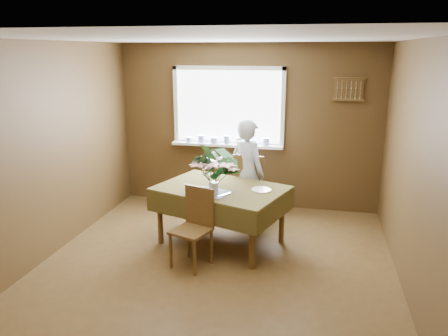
% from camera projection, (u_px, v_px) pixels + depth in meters
% --- Properties ---
extents(floor, '(4.50, 4.50, 0.00)m').
position_uv_depth(floor, '(214.00, 271.00, 4.88)').
color(floor, '#50391B').
rests_on(floor, ground).
extents(ceiling, '(4.50, 4.50, 0.00)m').
position_uv_depth(ceiling, '(212.00, 38.00, 4.22)').
color(ceiling, white).
rests_on(ceiling, wall_back).
extents(wall_back, '(4.00, 0.00, 4.00)m').
position_uv_depth(wall_back, '(248.00, 127.00, 6.67)').
color(wall_back, brown).
rests_on(wall_back, floor).
extents(wall_front, '(4.00, 0.00, 4.00)m').
position_uv_depth(wall_front, '(117.00, 262.00, 2.43)').
color(wall_front, brown).
rests_on(wall_front, floor).
extents(wall_left, '(0.00, 4.50, 4.50)m').
position_uv_depth(wall_left, '(42.00, 154.00, 4.96)').
color(wall_left, brown).
rests_on(wall_left, floor).
extents(wall_right, '(0.00, 4.50, 4.50)m').
position_uv_depth(wall_right, '(417.00, 174.00, 4.14)').
color(wall_right, brown).
rests_on(wall_right, floor).
extents(window_assembly, '(1.72, 0.20, 1.22)m').
position_uv_depth(window_assembly, '(228.00, 121.00, 6.66)').
color(window_assembly, white).
rests_on(window_assembly, wall_back).
extents(spoon_rack, '(0.44, 0.05, 0.33)m').
position_uv_depth(spoon_rack, '(349.00, 89.00, 6.18)').
color(spoon_rack, brown).
rests_on(spoon_rack, wall_back).
extents(dining_table, '(1.78, 1.48, 0.75)m').
position_uv_depth(dining_table, '(221.00, 194.00, 5.43)').
color(dining_table, brown).
rests_on(dining_table, floor).
extents(chair_far, '(0.47, 0.47, 1.01)m').
position_uv_depth(chair_far, '(250.00, 186.00, 6.11)').
color(chair_far, brown).
rests_on(chair_far, floor).
extents(chair_near, '(0.49, 0.49, 0.90)m').
position_uv_depth(chair_near, '(195.00, 223.00, 4.94)').
color(chair_near, brown).
rests_on(chair_near, floor).
extents(seated_woman, '(0.66, 0.60, 1.50)m').
position_uv_depth(seated_woman, '(248.00, 173.00, 5.99)').
color(seated_woman, white).
rests_on(seated_woman, floor).
extents(flower_bouquet, '(0.57, 0.57, 0.49)m').
position_uv_depth(flower_bouquet, '(214.00, 167.00, 5.10)').
color(flower_bouquet, white).
rests_on(flower_bouquet, dining_table).
extents(side_plate, '(0.34, 0.34, 0.01)m').
position_uv_depth(side_plate, '(261.00, 190.00, 5.29)').
color(side_plate, white).
rests_on(side_plate, dining_table).
extents(table_knife, '(0.16, 0.20, 0.00)m').
position_uv_depth(table_knife, '(223.00, 195.00, 5.11)').
color(table_knife, silver).
rests_on(table_knife, dining_table).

